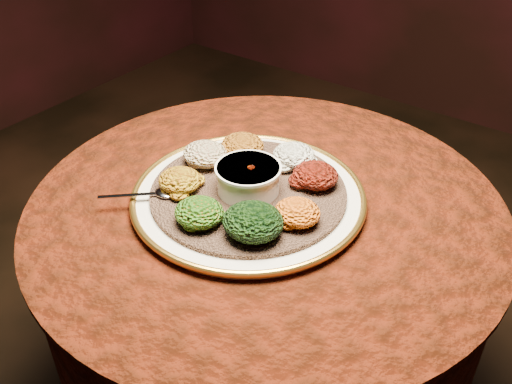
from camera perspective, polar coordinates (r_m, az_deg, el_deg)
The scene contains 13 objects.
table at distance 1.26m, azimuth 0.91°, elevation -7.51°, with size 0.96×0.96×0.73m.
platter at distance 1.14m, azimuth -0.76°, elevation -0.43°, with size 0.50×0.50×0.02m.
injera at distance 1.13m, azimuth -0.77°, elevation 0.01°, with size 0.39×0.39×0.01m, color brown.
stew_bowl at distance 1.11m, azimuth -0.78°, elevation 1.54°, with size 0.13×0.13×0.05m.
spoon at distance 1.13m, azimuth -9.71°, elevation -0.13°, with size 0.12×0.11×0.01m.
portion_ayib at distance 1.20m, azimuth 3.82°, elevation 3.70°, with size 0.09×0.09×0.04m, color white.
portion_kitfo at distance 1.14m, azimuth 5.97°, elevation 1.68°, with size 0.09×0.09×0.04m, color black.
portion_tikil at distance 1.04m, azimuth 4.16°, elevation -2.05°, with size 0.09×0.08×0.04m, color #AA670E.
portion_gomen at distance 1.01m, azimuth -0.30°, elevation -2.98°, with size 0.11×0.11×0.05m, color black.
portion_mixveg at distance 1.04m, azimuth -5.72°, elevation -2.04°, with size 0.09×0.09×0.04m, color #A7460A.
portion_kik at distance 1.13m, azimuth -7.63°, elevation 1.17°, with size 0.09×0.08×0.04m, color #B1860F.
portion_timatim at distance 1.21m, azimuth -5.12°, elevation 3.81°, with size 0.09×0.09×0.05m, color maroon.
portion_shiro at distance 1.23m, azimuth -1.35°, elevation 4.68°, with size 0.09×0.09×0.04m, color #884C10.
Camera 1 is at (0.53, -0.76, 1.42)m, focal length 40.00 mm.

